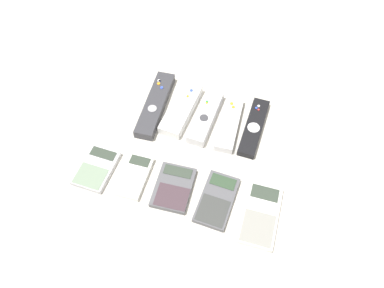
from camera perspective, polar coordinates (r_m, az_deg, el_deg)
ground_plane at (r=0.93m, az=-0.62°, el=-2.15°), size 3.00×3.00×0.00m
remote_0 at (r=1.02m, az=-5.59°, el=6.00°), size 0.06×0.22×0.03m
remote_1 at (r=1.00m, az=-1.65°, el=5.33°), size 0.07×0.18×0.03m
remote_2 at (r=0.99m, az=2.09°, el=4.15°), size 0.05×0.18×0.03m
remote_3 at (r=0.98m, az=5.70°, el=3.10°), size 0.06×0.17×0.03m
remote_4 at (r=0.99m, az=9.41°, el=2.54°), size 0.05×0.18×0.02m
calculator_0 at (r=0.94m, az=-14.38°, el=-3.59°), size 0.08×0.12×0.02m
calculator_1 at (r=0.91m, az=-8.77°, el=-4.87°), size 0.06×0.12×0.02m
calculator_2 at (r=0.88m, az=-2.84°, el=-6.63°), size 0.09×0.12×0.02m
calculator_3 at (r=0.87m, az=3.81°, el=-8.48°), size 0.08×0.14×0.01m
calculator_4 at (r=0.86m, az=10.36°, el=-10.56°), size 0.08×0.15×0.02m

